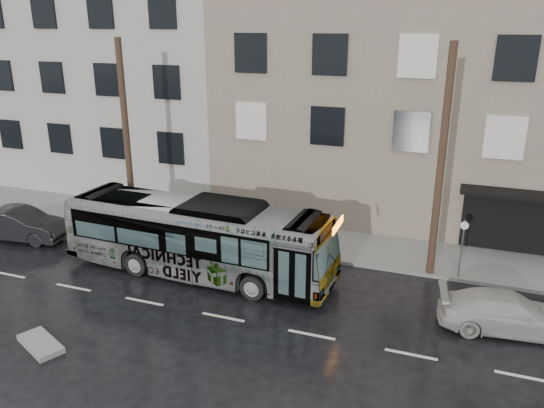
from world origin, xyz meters
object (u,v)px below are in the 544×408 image
Objects in this scene: bus at (197,237)px; white_sedan at (508,313)px; utility_pole_rear at (127,139)px; dark_sedan at (20,224)px; utility_pole_front at (441,165)px; sign_post at (462,249)px.

white_sedan is at bearing -88.90° from bus.
utility_pole_rear reaches higher than white_sedan.
bus is at bearing -30.47° from utility_pole_rear.
bus is at bearing 80.75° from white_sedan.
dark_sedan is at bearing 90.57° from bus.
white_sedan is (11.64, -0.29, -0.93)m from bus.
utility_pole_front is 14.00m from utility_pole_rear.
utility_pole_front is at bearing 180.00° from sign_post.
dark_sedan is (-9.55, 0.33, -0.82)m from bus.
bus is 2.47× the size of dark_sedan.
sign_post is (15.10, 0.00, -3.30)m from utility_pole_rear.
utility_pole_rear reaches higher than bus.
dark_sedan is at bearing -149.36° from utility_pole_rear.
utility_pole_rear is at bearing 62.05° from bus.
sign_post is 0.52× the size of dark_sedan.
utility_pole_front reaches higher than dark_sedan.
utility_pole_front is 0.80× the size of bus.
utility_pole_front is 19.08m from dark_sedan.
white_sedan is at bearing -63.82° from sign_post.
utility_pole_rear is at bearing 71.10° from white_sedan.
sign_post reaches higher than dark_sedan.
utility_pole_rear is 6.51m from dark_sedan.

